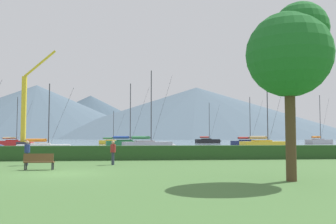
{
  "coord_description": "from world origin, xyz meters",
  "views": [
    {
      "loc": [
        3.58,
        -20.15,
        1.97
      ],
      "look_at": [
        9.96,
        41.83,
        5.94
      ],
      "focal_mm": 40.14,
      "sensor_mm": 36.0,
      "label": 1
    }
  ],
  "objects_px": {
    "sailboat_slip_6": "(45,148)",
    "sailboat_slip_10": "(265,144)",
    "park_bench_under_tree": "(39,161)",
    "park_tree": "(291,50)",
    "person_seated_viewer": "(113,151)",
    "sailboat_slip_1": "(248,143)",
    "sailboat_slip_3": "(127,143)",
    "person_standing_walker": "(27,151)",
    "sailboat_slip_7": "(208,141)",
    "sailboat_slip_4": "(14,143)",
    "sailboat_slip_2": "(112,142)",
    "sailboat_slip_8": "(148,145)",
    "sailboat_slip_0": "(319,141)",
    "dock_crane": "(25,114)"
  },
  "relations": [
    {
      "from": "park_bench_under_tree",
      "to": "park_tree",
      "type": "relative_size",
      "value": 0.21
    },
    {
      "from": "sailboat_slip_0",
      "to": "person_standing_walker",
      "type": "height_order",
      "value": "sailboat_slip_0"
    },
    {
      "from": "sailboat_slip_1",
      "to": "sailboat_slip_3",
      "type": "bearing_deg",
      "value": -178.32
    },
    {
      "from": "sailboat_slip_7",
      "to": "park_bench_under_tree",
      "type": "height_order",
      "value": "sailboat_slip_7"
    },
    {
      "from": "sailboat_slip_4",
      "to": "sailboat_slip_8",
      "type": "relative_size",
      "value": 0.85
    },
    {
      "from": "sailboat_slip_4",
      "to": "person_standing_walker",
      "type": "xyz_separation_m",
      "value": [
        16.51,
        -53.26,
        0.36
      ]
    },
    {
      "from": "person_standing_walker",
      "to": "park_tree",
      "type": "xyz_separation_m",
      "value": [
        13.96,
        -10.22,
        4.81
      ]
    },
    {
      "from": "sailboat_slip_0",
      "to": "park_tree",
      "type": "bearing_deg",
      "value": -140.14
    },
    {
      "from": "sailboat_slip_7",
      "to": "sailboat_slip_10",
      "type": "relative_size",
      "value": 0.92
    },
    {
      "from": "sailboat_slip_6",
      "to": "sailboat_slip_0",
      "type": "bearing_deg",
      "value": 25.61
    },
    {
      "from": "sailboat_slip_3",
      "to": "sailboat_slip_8",
      "type": "xyz_separation_m",
      "value": [
        3.05,
        -10.47,
        0.0
      ]
    },
    {
      "from": "person_standing_walker",
      "to": "dock_crane",
      "type": "xyz_separation_m",
      "value": [
        -13.38,
        48.97,
        5.17
      ]
    },
    {
      "from": "person_seated_viewer",
      "to": "sailboat_slip_6",
      "type": "bearing_deg",
      "value": 129.83
    },
    {
      "from": "sailboat_slip_7",
      "to": "park_tree",
      "type": "xyz_separation_m",
      "value": [
        -14.66,
        -87.39,
        5.13
      ]
    },
    {
      "from": "sailboat_slip_6",
      "to": "person_seated_viewer",
      "type": "relative_size",
      "value": 5.0
    },
    {
      "from": "sailboat_slip_4",
      "to": "sailboat_slip_8",
      "type": "bearing_deg",
      "value": -63.25
    },
    {
      "from": "sailboat_slip_8",
      "to": "park_tree",
      "type": "bearing_deg",
      "value": -97.64
    },
    {
      "from": "person_seated_viewer",
      "to": "sailboat_slip_3",
      "type": "bearing_deg",
      "value": 104.75
    },
    {
      "from": "sailboat_slip_6",
      "to": "sailboat_slip_10",
      "type": "relative_size",
      "value": 0.67
    },
    {
      "from": "sailboat_slip_7",
      "to": "person_standing_walker",
      "type": "relative_size",
      "value": 6.85
    },
    {
      "from": "person_seated_viewer",
      "to": "sailboat_slip_1",
      "type": "bearing_deg",
      "value": 77.89
    },
    {
      "from": "sailboat_slip_6",
      "to": "sailboat_slip_7",
      "type": "xyz_separation_m",
      "value": [
        31.81,
        57.31,
        0.08
      ]
    },
    {
      "from": "park_bench_under_tree",
      "to": "park_tree",
      "type": "xyz_separation_m",
      "value": [
        12.35,
        -6.65,
        5.25
      ]
    },
    {
      "from": "sailboat_slip_2",
      "to": "sailboat_slip_3",
      "type": "height_order",
      "value": "sailboat_slip_3"
    },
    {
      "from": "sailboat_slip_2",
      "to": "sailboat_slip_1",
      "type": "bearing_deg",
      "value": -41.25
    },
    {
      "from": "sailboat_slip_4",
      "to": "sailboat_slip_7",
      "type": "relative_size",
      "value": 0.88
    },
    {
      "from": "sailboat_slip_3",
      "to": "person_seated_viewer",
      "type": "height_order",
      "value": "sailboat_slip_3"
    },
    {
      "from": "sailboat_slip_2",
      "to": "park_tree",
      "type": "distance_m",
      "value": 76.16
    },
    {
      "from": "sailboat_slip_7",
      "to": "dock_crane",
      "type": "height_order",
      "value": "dock_crane"
    },
    {
      "from": "person_seated_viewer",
      "to": "park_tree",
      "type": "bearing_deg",
      "value": -34.86
    },
    {
      "from": "sailboat_slip_0",
      "to": "park_bench_under_tree",
      "type": "height_order",
      "value": "sailboat_slip_0"
    },
    {
      "from": "sailboat_slip_4",
      "to": "park_tree",
      "type": "height_order",
      "value": "sailboat_slip_4"
    },
    {
      "from": "sailboat_slip_0",
      "to": "sailboat_slip_10",
      "type": "xyz_separation_m",
      "value": [
        -24.96,
        -30.74,
        0.01
      ]
    },
    {
      "from": "sailboat_slip_2",
      "to": "dock_crane",
      "type": "distance_m",
      "value": 23.25
    },
    {
      "from": "person_standing_walker",
      "to": "park_tree",
      "type": "relative_size",
      "value": 0.21
    },
    {
      "from": "person_seated_viewer",
      "to": "sailboat_slip_7",
      "type": "bearing_deg",
      "value": 89.33
    },
    {
      "from": "sailboat_slip_2",
      "to": "sailboat_slip_8",
      "type": "distance_m",
      "value": 36.54
    },
    {
      "from": "sailboat_slip_3",
      "to": "person_standing_walker",
      "type": "relative_size",
      "value": 6.75
    },
    {
      "from": "sailboat_slip_3",
      "to": "person_seated_viewer",
      "type": "distance_m",
      "value": 39.62
    },
    {
      "from": "sailboat_slip_10",
      "to": "dock_crane",
      "type": "bearing_deg",
      "value": 149.64
    },
    {
      "from": "sailboat_slip_2",
      "to": "sailboat_slip_6",
      "type": "relative_size",
      "value": 0.97
    },
    {
      "from": "sailboat_slip_1",
      "to": "dock_crane",
      "type": "bearing_deg",
      "value": 162.61
    },
    {
      "from": "sailboat_slip_4",
      "to": "sailboat_slip_10",
      "type": "distance_m",
      "value": 49.87
    },
    {
      "from": "sailboat_slip_3",
      "to": "park_bench_under_tree",
      "type": "relative_size",
      "value": 6.55
    },
    {
      "from": "sailboat_slip_0",
      "to": "sailboat_slip_3",
      "type": "relative_size",
      "value": 1.07
    },
    {
      "from": "sailboat_slip_8",
      "to": "dock_crane",
      "type": "bearing_deg",
      "value": 124.83
    },
    {
      "from": "person_standing_walker",
      "to": "sailboat_slip_7",
      "type": "bearing_deg",
      "value": 61.21
    },
    {
      "from": "sailboat_slip_8",
      "to": "person_seated_viewer",
      "type": "distance_m",
      "value": 29.4
    },
    {
      "from": "sailboat_slip_2",
      "to": "person_seated_viewer",
      "type": "height_order",
      "value": "sailboat_slip_2"
    },
    {
      "from": "sailboat_slip_2",
      "to": "person_standing_walker",
      "type": "distance_m",
      "value": 64.96
    }
  ]
}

